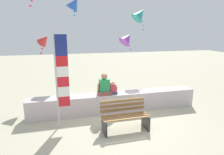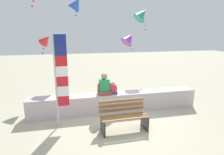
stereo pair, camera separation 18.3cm
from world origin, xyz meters
name	(u,v)px [view 2 (the right image)]	position (x,y,z in m)	size (l,w,h in m)	color
ground_plane	(121,120)	(0.00, 0.00, 0.00)	(40.00, 40.00, 0.00)	#B4AE93
seawall_ledge	(115,102)	(0.00, 0.83, 0.34)	(6.18, 0.56, 0.69)	#C0B3B7
park_bench	(124,117)	(-0.09, -0.60, 0.41)	(1.43, 0.64, 0.88)	olive
person_adult	(104,86)	(-0.42, 0.79, 0.99)	(0.51, 0.38, 0.78)	brown
person_child	(113,89)	(-0.09, 0.79, 0.87)	(0.31, 0.23, 0.47)	#303A54
flag_banner	(60,76)	(-1.89, 0.05, 1.62)	(0.39, 0.05, 2.82)	#B7B7BC
kite_red	(46,40)	(-2.50, 3.09, 2.54)	(0.75, 0.69, 0.89)	red
kite_teal	(142,14)	(2.02, 3.69, 3.69)	(0.93, 0.81, 1.18)	teal
kite_blue	(76,4)	(-1.13, 4.05, 4.13)	(0.87, 0.70, 0.97)	blue
kite_purple	(129,38)	(1.50, 4.08, 2.52)	(1.02, 0.90, 1.01)	purple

